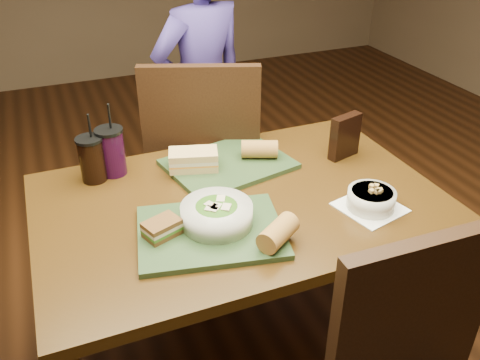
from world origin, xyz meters
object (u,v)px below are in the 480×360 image
dining_table (240,221)px  baguette_far (259,149)px  diner (202,94)px  cup_cola (92,159)px  sandwich_near (162,228)px  chip_bag (345,136)px  chair_far (195,164)px  baguette_near (278,233)px  salad_bowl (217,213)px  tray_near (211,232)px  sandwich_far (193,160)px  cup_berry (111,151)px  tray_far (228,164)px  soup_bowl (371,199)px

dining_table → baguette_far: (0.16, 0.21, 0.14)m
diner → cup_cola: bearing=31.6°
sandwich_near → chip_bag: (0.76, 0.25, 0.04)m
chair_far → baguette_near: size_ratio=8.07×
sandwich_near → baguette_far: baguette_far is taller
salad_bowl → tray_near: bearing=-141.5°
chair_far → tray_near: size_ratio=2.53×
sandwich_far → cup_berry: size_ratio=0.71×
baguette_near → cup_berry: bearing=120.6°
tray_near → cup_berry: 0.51m
sandwich_far → chip_bag: chip_bag is taller
chip_bag → sandwich_near: bearing=-177.7°
tray_near → baguette_far: bearing=48.5°
baguette_far → tray_far: bearing=176.0°
cup_cola → cup_berry: size_ratio=0.94×
sandwich_far → cup_cola: (-0.33, 0.08, 0.03)m
tray_far → cup_cola: bearing=169.4°
diner → cup_cola: (-0.62, -0.69, 0.11)m
sandwich_near → cup_cola: cup_cola is taller
salad_bowl → cup_berry: bearing=116.8°
tray_far → baguette_far: baguette_far is taller
sandwich_far → baguette_far: bearing=-2.9°
soup_bowl → baguette_far: size_ratio=1.67×
cup_cola → diner: bearing=48.3°
tray_near → sandwich_far: bearing=79.9°
chair_far → baguette_near: (-0.01, -0.83, 0.21)m
tray_near → chip_bag: chip_bag is taller
baguette_near → tray_near: bearing=140.6°
chip_bag → dining_table: bearing=179.3°
tray_near → cup_berry: bearing=112.9°
cup_cola → baguette_far: bearing=-9.2°
cup_berry → sandwich_near: bearing=-82.1°
diner → sandwich_near: size_ratio=12.12×
tray_far → chair_far: bearing=94.5°
chair_far → sandwich_near: size_ratio=8.87×
chair_far → cup_cola: chair_far is taller
dining_table → salad_bowl: salad_bowl is taller
chip_bag → tray_near: bearing=-172.0°
tray_far → cup_cola: (-0.46, 0.09, 0.07)m
chair_far → salad_bowl: size_ratio=4.98×
sandwich_near → cup_cola: 0.44m
tray_far → salad_bowl: salad_bowl is taller
dining_table → chip_bag: bearing=15.0°
tray_near → baguette_far: size_ratio=3.20×
chip_bag → tray_far: bearing=152.5°
diner → cup_berry: (-0.55, -0.67, 0.11)m
dining_table → baguette_far: size_ratio=9.90×
soup_bowl → chip_bag: (0.11, 0.33, 0.05)m
salad_bowl → baguette_near: bearing=-49.7°
dining_table → tray_near: 0.23m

